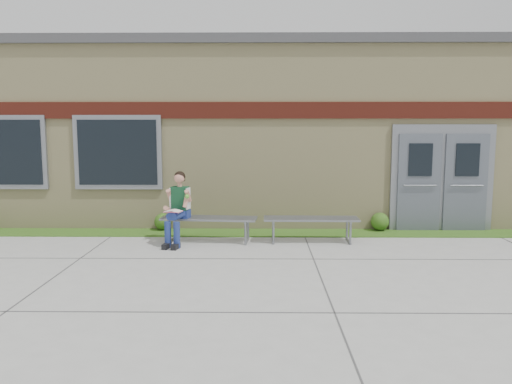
{
  "coord_description": "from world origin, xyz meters",
  "views": [
    {
      "loc": [
        0.12,
        -7.8,
        2.22
      ],
      "look_at": [
        0.0,
        1.7,
        1.0
      ],
      "focal_mm": 35.0,
      "sensor_mm": 36.0,
      "label": 1
    }
  ],
  "objects": [
    {
      "name": "school_building",
      "position": [
        -0.0,
        5.99,
        2.1
      ],
      "size": [
        16.2,
        6.22,
        4.2
      ],
      "color": "beige",
      "rests_on": "ground"
    },
    {
      "name": "bench_left",
      "position": [
        -0.92,
        1.82,
        0.37
      ],
      "size": [
        1.9,
        0.68,
        0.48
      ],
      "rotation": [
        0.0,
        0.0,
        -0.09
      ],
      "color": "slate",
      "rests_on": "ground"
    },
    {
      "name": "shrub_mid",
      "position": [
        -2.04,
        2.85,
        0.2
      ],
      "size": [
        0.37,
        0.37,
        0.37
      ],
      "primitive_type": "sphere",
      "color": "#2C5215",
      "rests_on": "grass_strip"
    },
    {
      "name": "girl",
      "position": [
        -1.5,
        1.61,
        0.74
      ],
      "size": [
        0.5,
        0.86,
        1.4
      ],
      "rotation": [
        0.0,
        0.0,
        -0.21
      ],
      "color": "navy",
      "rests_on": "ground"
    },
    {
      "name": "shrub_east",
      "position": [
        2.67,
        2.85,
        0.21
      ],
      "size": [
        0.39,
        0.39,
        0.39
      ],
      "primitive_type": "sphere",
      "color": "#2C5215",
      "rests_on": "grass_strip"
    },
    {
      "name": "bench_right",
      "position": [
        1.08,
        1.82,
        0.37
      ],
      "size": [
        1.85,
        0.53,
        0.48
      ],
      "rotation": [
        0.0,
        0.0,
        -0.01
      ],
      "color": "slate",
      "rests_on": "ground"
    },
    {
      "name": "ground",
      "position": [
        0.0,
        0.0,
        0.0
      ],
      "size": [
        80.0,
        80.0,
        0.0
      ],
      "primitive_type": "plane",
      "color": "#9E9E99",
      "rests_on": "ground"
    },
    {
      "name": "grass_strip",
      "position": [
        0.0,
        2.6,
        0.01
      ],
      "size": [
        16.0,
        0.8,
        0.02
      ],
      "primitive_type": "cube",
      "color": "#2C5215",
      "rests_on": "ground"
    }
  ]
}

